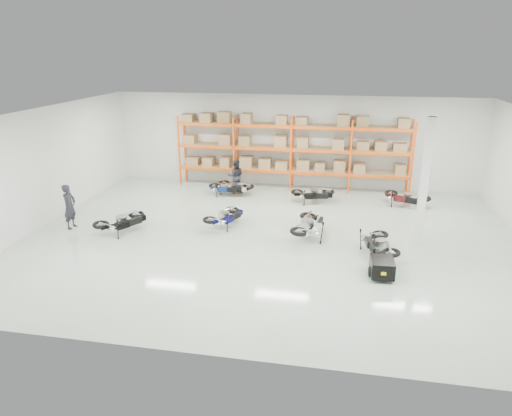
% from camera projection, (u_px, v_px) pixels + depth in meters
% --- Properties ---
extents(room, '(18.00, 18.00, 18.00)m').
position_uv_depth(room, '(272.00, 179.00, 16.08)').
color(room, '#B0C4B2').
rests_on(room, ground).
extents(pallet_rack, '(11.28, 0.98, 3.62)m').
position_uv_depth(pallet_rack, '(292.00, 143.00, 22.06)').
color(pallet_rack, '#FF540D').
rests_on(pallet_rack, ground).
extents(structural_column, '(0.25, 0.25, 4.50)m').
position_uv_depth(structural_column, '(424.00, 183.00, 15.66)').
color(structural_column, white).
rests_on(structural_column, ground).
extents(moto_blue_centre, '(1.45, 1.87, 1.08)m').
position_uv_depth(moto_blue_centre, '(226.00, 214.00, 17.78)').
color(moto_blue_centre, '#070645').
rests_on(moto_blue_centre, ground).
extents(moto_silver_left, '(1.20, 2.05, 1.26)m').
position_uv_depth(moto_silver_left, '(310.00, 222.00, 16.73)').
color(moto_silver_left, silver).
rests_on(moto_silver_left, ground).
extents(moto_black_far_left, '(1.74, 2.02, 1.18)m').
position_uv_depth(moto_black_far_left, '(122.00, 218.00, 17.17)').
color(moto_black_far_left, black).
rests_on(moto_black_far_left, ground).
extents(moto_touring_right, '(1.17, 1.90, 1.15)m').
position_uv_depth(moto_touring_right, '(379.00, 241.00, 15.21)').
color(moto_touring_right, black).
rests_on(moto_touring_right, ground).
extents(trailer, '(0.77, 1.45, 0.61)m').
position_uv_depth(trailer, '(382.00, 267.00, 13.79)').
color(trailer, black).
rests_on(trailer, ground).
extents(moto_back_a, '(1.60, 0.87, 1.01)m').
position_uv_depth(moto_back_a, '(227.00, 186.00, 21.51)').
color(moto_back_a, navy).
rests_on(moto_back_a, ground).
extents(moto_back_b, '(1.83, 1.32, 1.07)m').
position_uv_depth(moto_back_b, '(234.00, 184.00, 21.65)').
color(moto_back_b, silver).
rests_on(moto_back_b, ground).
extents(moto_back_c, '(1.85, 1.20, 1.10)m').
position_uv_depth(moto_back_c, '(314.00, 191.00, 20.50)').
color(moto_back_c, black).
rests_on(moto_back_c, ground).
extents(moto_back_d, '(1.92, 1.44, 1.12)m').
position_uv_depth(moto_back_d, '(406.00, 195.00, 19.98)').
color(moto_back_d, '#390B0F').
rests_on(moto_back_d, ground).
extents(person_left, '(0.43, 0.64, 1.74)m').
position_uv_depth(person_left, '(70.00, 207.00, 17.49)').
color(person_left, '#22222A').
rests_on(person_left, ground).
extents(person_back, '(0.91, 0.78, 1.61)m').
position_uv_depth(person_back, '(236.00, 176.00, 21.86)').
color(person_back, '#212129').
rests_on(person_back, ground).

